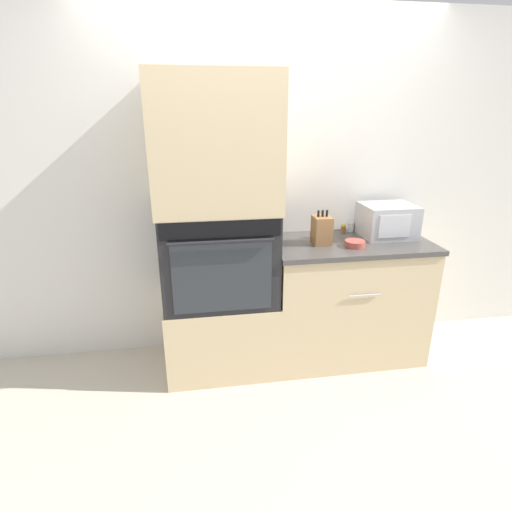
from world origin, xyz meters
TOP-DOWN VIEW (x-y plane):
  - ground_plane at (0.00, 0.00)m, footprint 12.00×12.00m
  - wall_back at (0.00, 0.63)m, footprint 8.00×0.05m
  - oven_cabinet_base at (-0.39, 0.30)m, footprint 0.78×0.60m
  - wall_oven at (-0.39, 0.30)m, footprint 0.76×0.64m
  - oven_cabinet_upper at (-0.39, 0.30)m, footprint 0.78×0.60m
  - counter_unit at (0.56, 0.30)m, footprint 1.14×0.63m
  - microwave at (0.87, 0.38)m, footprint 0.38×0.33m
  - knife_block at (0.33, 0.28)m, footprint 0.12×0.14m
  - bowl at (0.54, 0.18)m, footprint 0.14×0.14m
  - condiment_jar_near at (0.65, 0.54)m, footprint 0.05×0.05m
  - condiment_jar_mid at (0.58, 0.50)m, footprint 0.04×0.04m
  - condiment_jar_far at (0.34, 0.41)m, footprint 0.04×0.04m

SIDE VIEW (x-z plane):
  - ground_plane at x=0.00m, z-range 0.00..0.00m
  - oven_cabinet_base at x=-0.39m, z-range 0.00..0.56m
  - counter_unit at x=0.56m, z-range 0.00..0.92m
  - wall_oven at x=-0.39m, z-range 0.56..1.19m
  - bowl at x=0.54m, z-range 0.92..0.97m
  - condiment_jar_near at x=0.65m, z-range 0.92..0.99m
  - condiment_jar_mid at x=0.58m, z-range 0.92..0.99m
  - condiment_jar_far at x=0.34m, z-range 0.92..1.00m
  - knife_block at x=0.33m, z-range 0.90..1.14m
  - microwave at x=0.87m, z-range 0.92..1.16m
  - wall_back at x=0.00m, z-range 0.00..2.50m
  - oven_cabinet_upper at x=-0.39m, z-range 1.19..2.03m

